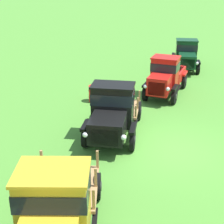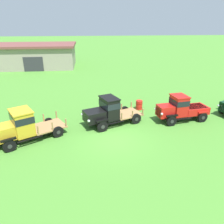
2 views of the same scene
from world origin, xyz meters
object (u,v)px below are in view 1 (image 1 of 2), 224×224
object	(u,v)px
vintage_truck_second_in_line	(53,217)
oil_drum_beside_row	(95,94)
vintage_truck_midrow_center	(112,112)
vintage_truck_far_side	(166,76)
vintage_truck_back_of_row	(186,55)

from	to	relation	value
vintage_truck_second_in_line	oil_drum_beside_row	bearing A→B (deg)	27.91
vintage_truck_midrow_center	oil_drum_beside_row	xyz separation A→B (m)	(3.32, 3.04, -0.74)
vintage_truck_midrow_center	oil_drum_beside_row	distance (m)	4.56
vintage_truck_second_in_line	vintage_truck_far_side	distance (m)	12.72
vintage_truck_midrow_center	vintage_truck_back_of_row	bearing A→B (deg)	4.42
vintage_truck_midrow_center	vintage_truck_far_side	bearing A→B (deg)	1.53
vintage_truck_back_of_row	oil_drum_beside_row	world-z (taller)	vintage_truck_back_of_row
vintage_truck_second_in_line	vintage_truck_back_of_row	distance (m)	18.39
vintage_truck_second_in_line	vintage_truck_midrow_center	xyz separation A→B (m)	(6.30, 2.05, -0.01)
vintage_truck_far_side	vintage_truck_back_of_row	world-z (taller)	vintage_truck_far_side
vintage_truck_back_of_row	oil_drum_beside_row	size ratio (longest dim) A/B	5.42
vintage_truck_second_in_line	vintage_truck_midrow_center	distance (m)	6.63
vintage_truck_second_in_line	vintage_truck_far_side	size ratio (longest dim) A/B	1.17
vintage_truck_second_in_line	vintage_truck_midrow_center	size ratio (longest dim) A/B	1.05
vintage_truck_second_in_line	vintage_truck_far_side	bearing A→B (deg)	10.04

